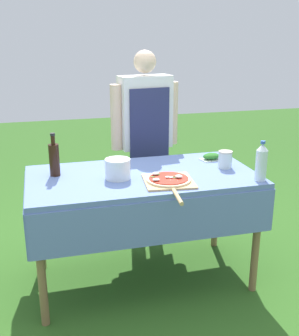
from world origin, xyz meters
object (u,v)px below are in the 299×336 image
at_px(person_cook, 145,130).
at_px(sauce_jar, 225,160).
at_px(pizza_on_peel, 169,181).
at_px(mixing_tub, 118,169).
at_px(oil_bottle, 54,159).
at_px(herb_container, 211,157).
at_px(prep_table, 143,188).
at_px(water_bottle, 261,162).

distance_m(person_cook, sauce_jar, 0.82).
relative_size(person_cook, pizza_on_peel, 2.88).
bearing_deg(person_cook, pizza_on_peel, 76.31).
bearing_deg(mixing_tub, pizza_on_peel, -29.48).
distance_m(oil_bottle, herb_container, 1.13).
bearing_deg(oil_bottle, sauce_jar, -6.77).
relative_size(oil_bottle, mixing_tub, 1.74).
bearing_deg(sauce_jar, prep_table, 179.25).
height_order(person_cook, sauce_jar, person_cook).
xyz_separation_m(prep_table, pizza_on_peel, (0.12, -0.20, 0.11)).
bearing_deg(person_cook, oil_bottle, 29.22).
distance_m(person_cook, mixing_tub, 0.84).
distance_m(prep_table, mixing_tub, 0.24).
bearing_deg(person_cook, herb_container, 116.80).
height_order(pizza_on_peel, water_bottle, water_bottle).
bearing_deg(water_bottle, pizza_on_peel, 169.76).
height_order(pizza_on_peel, sauce_jar, sauce_jar).
xyz_separation_m(water_bottle, herb_container, (-0.12, 0.50, -0.10)).
bearing_deg(person_cook, prep_table, 65.69).
bearing_deg(sauce_jar, person_cook, 117.96).
bearing_deg(oil_bottle, water_bottle, -19.16).
distance_m(pizza_on_peel, sauce_jar, 0.51).
relative_size(person_cook, mixing_tub, 9.50).
bearing_deg(herb_container, prep_table, -161.24).
height_order(person_cook, herb_container, person_cook).
bearing_deg(prep_table, sauce_jar, -0.75).
bearing_deg(prep_table, mixing_tub, -167.47).
distance_m(herb_container, sauce_jar, 0.20).
xyz_separation_m(prep_table, water_bottle, (0.69, -0.31, 0.22)).
bearing_deg(oil_bottle, person_cook, 37.63).
xyz_separation_m(person_cook, sauce_jar, (0.38, -0.72, -0.08)).
height_order(prep_table, herb_container, herb_container).
height_order(prep_table, sauce_jar, sauce_jar).
xyz_separation_m(person_cook, oil_bottle, (-0.76, -0.59, -0.02)).
relative_size(prep_table, sauce_jar, 12.74).
height_order(mixing_tub, sauce_jar, mixing_tub).
xyz_separation_m(herb_container, sauce_jar, (0.02, -0.20, 0.03)).
height_order(person_cook, oil_bottle, person_cook).
bearing_deg(sauce_jar, water_bottle, -70.58).
xyz_separation_m(pizza_on_peel, mixing_tub, (-0.29, 0.16, 0.05)).
bearing_deg(pizza_on_peel, oil_bottle, 160.29).
bearing_deg(person_cook, water_bottle, 107.17).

